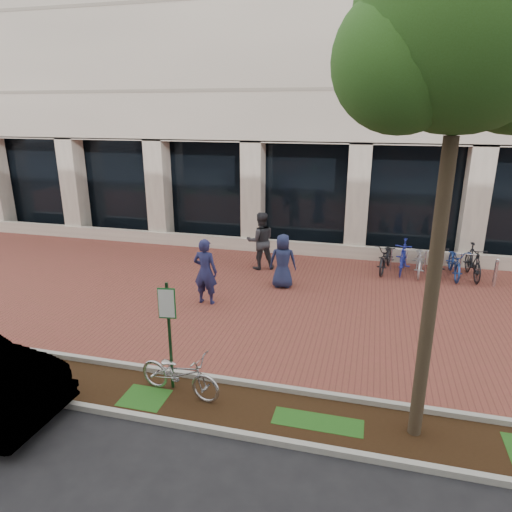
% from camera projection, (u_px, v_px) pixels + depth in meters
% --- Properties ---
extents(ground, '(120.00, 120.00, 0.00)m').
position_uv_depth(ground, '(276.00, 299.00, 13.43)').
color(ground, black).
rests_on(ground, ground).
extents(brick_plaza, '(40.00, 9.00, 0.01)m').
position_uv_depth(brick_plaza, '(276.00, 299.00, 13.43)').
color(brick_plaza, brown).
rests_on(brick_plaza, ground).
extents(planting_strip, '(40.00, 1.50, 0.01)m').
position_uv_depth(planting_strip, '(218.00, 405.00, 8.59)').
color(planting_strip, black).
rests_on(planting_strip, ground).
extents(curb_plaza_side, '(40.00, 0.12, 0.12)m').
position_uv_depth(curb_plaza_side, '(230.00, 381.00, 9.26)').
color(curb_plaza_side, '#A2A299').
rests_on(curb_plaza_side, ground).
extents(curb_street_side, '(40.00, 0.12, 0.12)m').
position_uv_depth(curb_street_side, '(204.00, 428.00, 7.88)').
color(curb_street_side, '#A2A299').
rests_on(curb_street_side, ground).
extents(parking_sign, '(0.34, 0.07, 2.26)m').
position_uv_depth(parking_sign, '(169.00, 322.00, 8.68)').
color(parking_sign, '#15391B').
rests_on(parking_sign, ground).
extents(street_tree, '(3.56, 2.97, 7.94)m').
position_uv_depth(street_tree, '(468.00, 35.00, 5.97)').
color(street_tree, '#423726').
rests_on(street_tree, ground).
extents(locked_bicycle, '(1.84, 0.92, 0.93)m').
position_uv_depth(locked_bicycle, '(180.00, 373.00, 8.80)').
color(locked_bicycle, '#AFAFB3').
rests_on(locked_bicycle, ground).
extents(pedestrian_left, '(0.72, 0.50, 1.92)m').
position_uv_depth(pedestrian_left, '(205.00, 272.00, 12.87)').
color(pedestrian_left, '#202250').
rests_on(pedestrian_left, ground).
extents(pedestrian_mid, '(1.20, 1.08, 2.01)m').
position_uv_depth(pedestrian_mid, '(261.00, 241.00, 15.72)').
color(pedestrian_mid, '#2C2D32').
rests_on(pedestrian_mid, ground).
extents(pedestrian_right, '(0.89, 0.64, 1.71)m').
position_uv_depth(pedestrian_right, '(283.00, 261.00, 14.09)').
color(pedestrian_right, '#1D2449').
rests_on(pedestrian_right, ground).
extents(bollard, '(0.12, 0.12, 0.93)m').
position_uv_depth(bollard, '(496.00, 272.00, 14.25)').
color(bollard, silver).
rests_on(bollard, ground).
extents(bike_rack_cluster, '(3.59, 2.02, 1.12)m').
position_uv_depth(bike_rack_cluster, '(428.00, 259.00, 15.30)').
color(bike_rack_cluster, black).
rests_on(bike_rack_cluster, ground).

